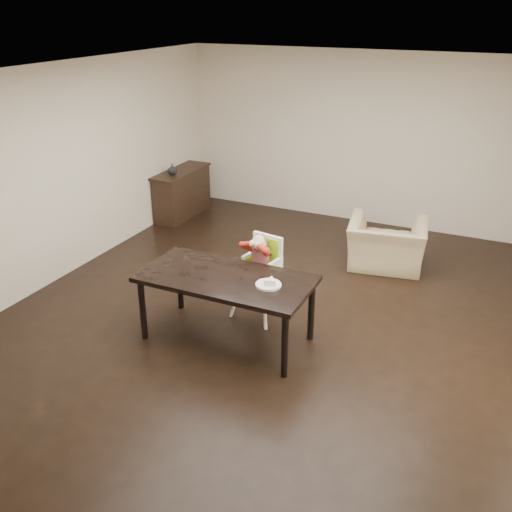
{
  "coord_description": "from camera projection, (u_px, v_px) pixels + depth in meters",
  "views": [
    {
      "loc": [
        2.22,
        -5.33,
        3.37
      ],
      "look_at": [
        -0.13,
        -0.28,
        0.86
      ],
      "focal_mm": 40.0,
      "sensor_mm": 36.0,
      "label": 1
    }
  ],
  "objects": [
    {
      "name": "ground",
      "position": [
        276.0,
        316.0,
        6.65
      ],
      "size": [
        7.0,
        7.0,
        0.0
      ],
      "primitive_type": "plane",
      "color": "black",
      "rests_on": "ground"
    },
    {
      "name": "room_walls",
      "position": [
        279.0,
        160.0,
        5.88
      ],
      "size": [
        6.02,
        7.02,
        2.71
      ],
      "color": "beige",
      "rests_on": "ground"
    },
    {
      "name": "dining_table",
      "position": [
        226.0,
        283.0,
        5.94
      ],
      "size": [
        1.8,
        0.9,
        0.75
      ],
      "color": "black",
      "rests_on": "ground"
    },
    {
      "name": "high_chair",
      "position": [
        262.0,
        258.0,
        6.42
      ],
      "size": [
        0.49,
        0.49,
        1.01
      ],
      "rotation": [
        0.0,
        0.0,
        -0.18
      ],
      "color": "white",
      "rests_on": "ground"
    },
    {
      "name": "plate",
      "position": [
        269.0,
        284.0,
        5.7
      ],
      "size": [
        0.31,
        0.31,
        0.07
      ],
      "rotation": [
        0.0,
        0.0,
        -0.2
      ],
      "color": "white",
      "rests_on": "dining_table"
    },
    {
      "name": "armchair",
      "position": [
        387.0,
        237.0,
        7.7
      ],
      "size": [
        1.11,
        0.82,
        0.89
      ],
      "primitive_type": "imported",
      "rotation": [
        0.0,
        0.0,
        3.3
      ],
      "color": "tan",
      "rests_on": "ground"
    },
    {
      "name": "sideboard",
      "position": [
        182.0,
        193.0,
        9.58
      ],
      "size": [
        0.44,
        1.26,
        0.79
      ],
      "color": "black",
      "rests_on": "ground"
    },
    {
      "name": "vase",
      "position": [
        172.0,
        169.0,
        9.18
      ],
      "size": [
        0.2,
        0.2,
        0.16
      ],
      "primitive_type": "imported",
      "rotation": [
        0.0,
        0.0,
        -0.28
      ],
      "color": "#99999E",
      "rests_on": "sideboard"
    }
  ]
}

